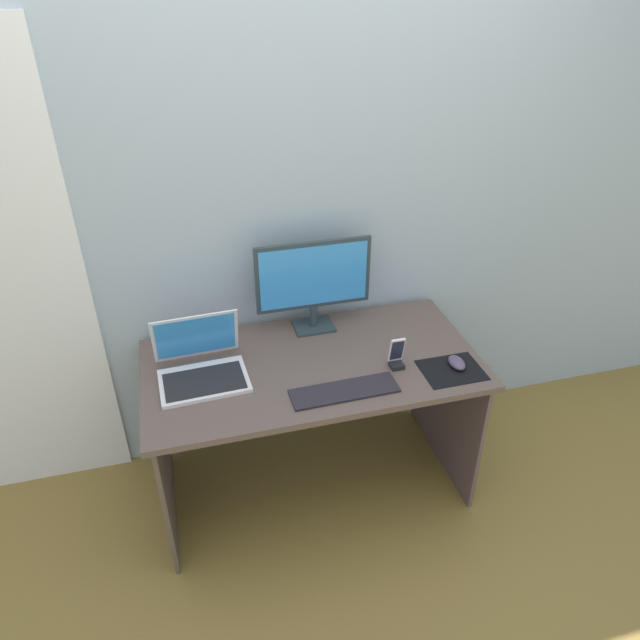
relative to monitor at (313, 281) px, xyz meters
name	(u,v)px	position (x,y,z in m)	size (l,w,h in m)	color
ground_plane	(313,481)	(-0.08, -0.26, -0.96)	(8.00, 8.00, 0.00)	olive
wall_back	(287,207)	(-0.08, 0.15, 0.29)	(6.00, 0.04, 2.50)	#9FB0B9
desk	(312,390)	(-0.08, -0.26, -0.39)	(1.40, 0.72, 0.72)	brown
monitor	(313,281)	(0.00, 0.00, 0.00)	(0.51, 0.14, 0.43)	#29353B
laptop	(201,366)	(-0.53, -0.23, -0.19)	(0.36, 0.32, 0.24)	silver
keyboard_external	(344,391)	(0.00, -0.48, -0.24)	(0.43, 0.13, 0.01)	black
mousepad	(452,370)	(0.47, -0.47, -0.24)	(0.25, 0.20, 0.00)	black
mouse	(457,363)	(0.49, -0.45, -0.22)	(0.06, 0.10, 0.04)	#514058
phone_in_dock	(397,357)	(0.25, -0.38, -0.19)	(0.06, 0.06, 0.14)	black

